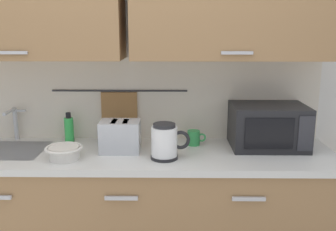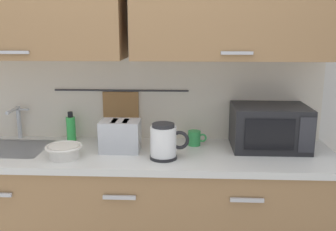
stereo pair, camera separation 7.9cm
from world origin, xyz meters
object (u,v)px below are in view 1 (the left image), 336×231
(electric_kettle, at_px, (165,142))
(toaster, at_px, (120,136))
(dish_soap_bottle, at_px, (69,129))
(mixing_bowl, at_px, (64,152))
(mug_by_kettle, at_px, (194,138))
(mug_near_sink, at_px, (107,135))
(microwave, at_px, (268,126))

(electric_kettle, relative_size, toaster, 0.89)
(dish_soap_bottle, distance_m, mixing_bowl, 0.36)
(dish_soap_bottle, xyz_separation_m, mug_by_kettle, (0.82, -0.07, -0.04))
(electric_kettle, xyz_separation_m, mixing_bowl, (-0.58, -0.02, -0.06))
(toaster, xyz_separation_m, mug_by_kettle, (0.46, 0.14, -0.05))
(dish_soap_bottle, height_order, mug_near_sink, dish_soap_bottle)
(mixing_bowl, bearing_deg, microwave, 11.60)
(electric_kettle, height_order, mixing_bowl, electric_kettle)
(electric_kettle, distance_m, mug_near_sink, 0.51)
(dish_soap_bottle, height_order, mug_by_kettle, dish_soap_bottle)
(microwave, bearing_deg, mug_by_kettle, 175.98)
(mug_near_sink, distance_m, mixing_bowl, 0.39)
(mixing_bowl, bearing_deg, dish_soap_bottle, 100.23)
(dish_soap_bottle, xyz_separation_m, mixing_bowl, (0.06, -0.35, -0.04))
(electric_kettle, bearing_deg, microwave, 19.62)
(microwave, xyz_separation_m, electric_kettle, (-0.64, -0.23, -0.03))
(dish_soap_bottle, relative_size, mug_near_sink, 1.63)
(electric_kettle, bearing_deg, toaster, 155.31)
(mug_near_sink, bearing_deg, toaster, -58.26)
(mixing_bowl, bearing_deg, toaster, 25.96)
(dish_soap_bottle, distance_m, mug_near_sink, 0.25)
(toaster, distance_m, mug_by_kettle, 0.48)
(mixing_bowl, bearing_deg, mug_near_sink, 61.23)
(microwave, distance_m, dish_soap_bottle, 1.29)
(microwave, relative_size, electric_kettle, 2.03)
(electric_kettle, relative_size, mixing_bowl, 1.06)
(microwave, xyz_separation_m, dish_soap_bottle, (-1.29, 0.10, -0.05))
(dish_soap_bottle, distance_m, toaster, 0.42)
(microwave, height_order, toaster, microwave)
(microwave, bearing_deg, mixing_bowl, -168.40)
(mug_near_sink, bearing_deg, electric_kettle, -38.90)
(microwave, xyz_separation_m, mixing_bowl, (-1.22, -0.25, -0.09))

